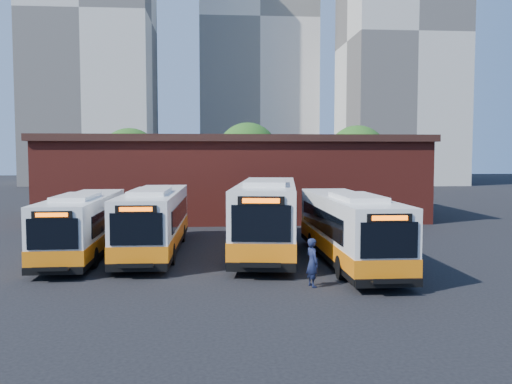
{
  "coord_description": "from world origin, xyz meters",
  "views": [
    {
      "loc": [
        -1.67,
        -23.31,
        5.02
      ],
      "look_at": [
        0.56,
        4.77,
        3.05
      ],
      "focal_mm": 38.0,
      "sensor_mm": 36.0,
      "label": 1
    }
  ],
  "objects": [
    {
      "name": "bus_mideast",
      "position": [
        1.13,
        4.58,
        1.71
      ],
      "size": [
        4.66,
        14.0,
        3.76
      ],
      "rotation": [
        0.0,
        0.0,
        -0.14
      ],
      "color": "white",
      "rests_on": "ground"
    },
    {
      "name": "ground",
      "position": [
        0.0,
        0.0,
        0.0
      ],
      "size": [
        220.0,
        220.0,
        0.0
      ],
      "primitive_type": "plane",
      "color": "black"
    },
    {
      "name": "tree_west",
      "position": [
        -10.0,
        32.0,
        4.64
      ],
      "size": [
        6.0,
        6.0,
        7.65
      ],
      "color": "#382314",
      "rests_on": "ground"
    },
    {
      "name": "tower_center",
      "position": [
        7.0,
        86.0,
        30.34
      ],
      "size": [
        22.0,
        20.0,
        61.2
      ],
      "color": "beige",
      "rests_on": "ground"
    },
    {
      "name": "bus_east",
      "position": [
        4.55,
        1.05,
        1.49
      ],
      "size": [
        2.55,
        12.06,
        3.28
      ],
      "rotation": [
        0.0,
        0.0,
        -0.0
      ],
      "color": "white",
      "rests_on": "ground"
    },
    {
      "name": "depot_building",
      "position": [
        0.0,
        20.0,
        3.26
      ],
      "size": [
        28.6,
        12.6,
        6.4
      ],
      "color": "maroon",
      "rests_on": "ground"
    },
    {
      "name": "tower_left",
      "position": [
        -22.0,
        72.0,
        27.84
      ],
      "size": [
        20.0,
        18.0,
        56.2
      ],
      "color": "beige",
      "rests_on": "ground"
    },
    {
      "name": "tower_right",
      "position": [
        30.0,
        68.0,
        24.34
      ],
      "size": [
        18.0,
        18.0,
        49.2
      ],
      "color": "beige",
      "rests_on": "ground"
    },
    {
      "name": "tree_east",
      "position": [
        13.0,
        31.0,
        4.83
      ],
      "size": [
        6.24,
        6.24,
        7.96
      ],
      "color": "#382314",
      "rests_on": "ground"
    },
    {
      "name": "bus_midwest",
      "position": [
        -4.66,
        4.5,
        1.51
      ],
      "size": [
        2.77,
        12.29,
        3.33
      ],
      "rotation": [
        0.0,
        0.0,
        -0.02
      ],
      "color": "white",
      "rests_on": "ground"
    },
    {
      "name": "transit_worker",
      "position": [
        2.06,
        -3.3,
        0.93
      ],
      "size": [
        0.62,
        0.78,
        1.85
      ],
      "primitive_type": "imported",
      "rotation": [
        0.0,
        0.0,
        1.87
      ],
      "color": "#131A37",
      "rests_on": "ground"
    },
    {
      "name": "bus_west",
      "position": [
        -8.07,
        3.88,
        1.42
      ],
      "size": [
        2.55,
        11.54,
        3.13
      ],
      "rotation": [
        0.0,
        0.0,
        0.01
      ],
      "color": "white",
      "rests_on": "ground"
    },
    {
      "name": "tree_mid",
      "position": [
        2.0,
        34.0,
        5.08
      ],
      "size": [
        6.56,
        6.56,
        8.36
      ],
      "color": "#382314",
      "rests_on": "ground"
    }
  ]
}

